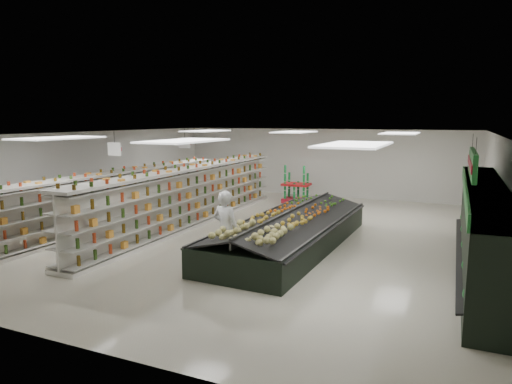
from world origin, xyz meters
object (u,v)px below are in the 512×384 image
at_px(gondola_left, 119,200).
at_px(produce_island, 291,230).
at_px(shopper_background, 211,188).
at_px(gondola_center, 191,198).
at_px(shopper_main, 226,229).
at_px(soda_endcap, 296,186).

height_order(gondola_left, produce_island, gondola_left).
bearing_deg(shopper_background, gondola_center, -164.42).
xyz_separation_m(shopper_main, shopper_background, (-4.29, 6.89, -0.17)).
distance_m(gondola_center, shopper_main, 4.90).
height_order(gondola_center, shopper_background, gondola_center).
relative_size(gondola_left, soda_endcap, 7.14).
bearing_deg(shopper_main, soda_endcap, -74.90).
bearing_deg(produce_island, shopper_background, 139.03).
relative_size(gondola_center, produce_island, 1.59).
distance_m(gondola_center, produce_island, 4.30).
relative_size(shopper_main, shopper_background, 1.20).
height_order(soda_endcap, shopper_background, shopper_background).
relative_size(gondola_left, shopper_main, 5.58).
distance_m(gondola_left, shopper_main, 6.23).
relative_size(soda_endcap, shopper_background, 0.94).
xyz_separation_m(gondola_center, produce_island, (4.10, -1.23, -0.44)).
height_order(gondola_left, shopper_main, shopper_main).
bearing_deg(gondola_center, soda_endcap, 70.66).
bearing_deg(gondola_center, gondola_left, -157.97).
bearing_deg(shopper_main, gondola_center, -41.13).
bearing_deg(soda_endcap, gondola_left, -123.54).
xyz_separation_m(gondola_left, shopper_background, (1.31, 4.16, -0.05)).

